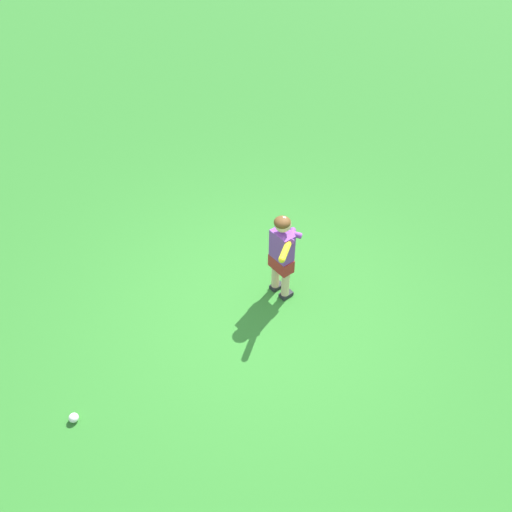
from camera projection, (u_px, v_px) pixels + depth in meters
name	position (u px, v px, depth m)	size (l,w,h in m)	color
ground_plane	(264.00, 308.00, 5.43)	(40.00, 40.00, 0.00)	#2D7528
child_batter	(282.00, 250.00, 5.17)	(0.63, 0.33, 1.08)	#232328
play_ball_far_left	(74.00, 418.00, 4.39)	(0.09, 0.09, 0.09)	white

